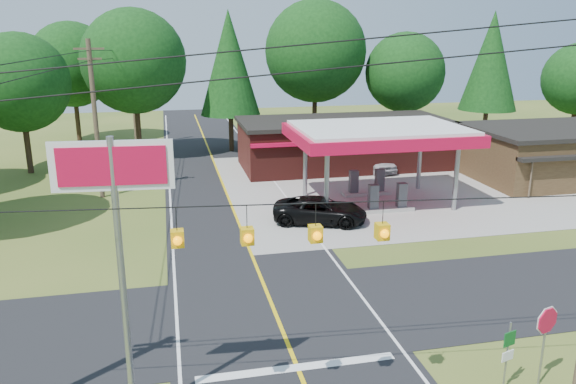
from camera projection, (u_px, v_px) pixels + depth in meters
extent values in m
plane|color=#41571E|center=(276.00, 315.00, 21.35)|extent=(120.00, 120.00, 0.00)
cube|color=black|center=(276.00, 315.00, 21.35)|extent=(8.00, 120.00, 0.02)
cube|color=black|center=(276.00, 315.00, 21.35)|extent=(70.00, 7.00, 0.02)
cube|color=yellow|center=(276.00, 314.00, 21.35)|extent=(0.15, 110.00, 0.00)
cylinder|color=gray|center=(327.00, 184.00, 31.66)|extent=(0.28, 0.28, 4.20)
cylinder|color=gray|center=(305.00, 165.00, 36.36)|extent=(0.28, 0.28, 4.20)
cylinder|color=gray|center=(456.00, 177.00, 33.30)|extent=(0.28, 0.28, 4.20)
cylinder|color=gray|center=(420.00, 159.00, 38.00)|extent=(0.28, 0.28, 4.20)
cube|color=#C30A33|center=(379.00, 135.00, 34.21)|extent=(10.60, 7.40, 0.70)
cube|color=white|center=(379.00, 128.00, 34.10)|extent=(10.00, 7.00, 0.25)
cube|color=#9E9B93|center=(387.00, 209.00, 33.68)|extent=(3.20, 0.90, 0.22)
cube|color=#3F3F44|center=(373.00, 197.00, 33.27)|extent=(0.55, 0.45, 1.50)
cube|color=#3F3F44|center=(402.00, 195.00, 33.64)|extent=(0.55, 0.45, 1.50)
cube|color=#9E9B93|center=(366.00, 193.00, 37.06)|extent=(3.20, 0.90, 0.22)
cube|color=#3F3F44|center=(354.00, 182.00, 36.65)|extent=(0.55, 0.45, 1.50)
cube|color=#3F3F44|center=(380.00, 180.00, 37.02)|extent=(0.55, 0.45, 1.50)
cube|color=#4F1A16|center=(343.00, 145.00, 44.53)|extent=(16.00, 7.00, 3.50)
cube|color=black|center=(344.00, 121.00, 44.01)|extent=(16.40, 7.40, 0.30)
cube|color=#C30A33|center=(359.00, 141.00, 40.88)|extent=(16.00, 0.50, 0.25)
cylinder|color=#473828|center=(96.00, 121.00, 35.25)|extent=(0.30, 0.30, 10.00)
cube|color=#473828|center=(89.00, 49.00, 34.04)|extent=(1.80, 0.12, 0.12)
cube|color=#473828|center=(90.00, 59.00, 34.21)|extent=(1.40, 0.12, 0.12)
cylinder|color=#473828|center=(133.00, 95.00, 51.60)|extent=(0.30, 0.30, 9.50)
cube|color=#DAA50B|center=(177.00, 238.00, 13.76)|extent=(0.32, 0.32, 0.42)
cube|color=#DAA50B|center=(247.00, 236.00, 13.92)|extent=(0.32, 0.32, 0.42)
cube|color=#DAA50B|center=(315.00, 234.00, 14.08)|extent=(0.32, 0.32, 0.42)
cube|color=#DAA50B|center=(382.00, 231.00, 14.24)|extent=(0.32, 0.32, 0.42)
cylinder|color=#332316|center=(28.00, 147.00, 42.37)|extent=(0.44, 0.44, 3.96)
sphere|color=black|center=(19.00, 82.00, 41.04)|extent=(7.26, 7.26, 7.26)
cylinder|color=#332316|center=(139.00, 130.00, 47.67)|extent=(0.44, 0.44, 4.68)
sphere|color=black|center=(134.00, 61.00, 46.09)|extent=(8.58, 8.58, 8.58)
cylinder|color=#332316|center=(231.00, 127.00, 50.29)|extent=(0.44, 0.44, 4.32)
cone|color=black|center=(229.00, 63.00, 48.74)|extent=(5.28, 5.28, 9.00)
cylinder|color=#332316|center=(314.00, 119.00, 52.77)|extent=(0.44, 0.44, 5.04)
sphere|color=black|center=(315.00, 51.00, 51.08)|extent=(9.24, 9.24, 9.24)
cylinder|color=#332316|center=(402.00, 125.00, 52.68)|extent=(0.44, 0.44, 3.96)
sphere|color=black|center=(405.00, 72.00, 51.35)|extent=(7.26, 7.26, 7.26)
cylinder|color=#332316|center=(485.00, 122.00, 53.33)|extent=(0.44, 0.44, 4.32)
cone|color=black|center=(491.00, 61.00, 51.78)|extent=(5.28, 5.28, 9.00)
cylinder|color=#332316|center=(572.00, 126.00, 53.19)|extent=(0.44, 0.44, 3.60)
cylinder|color=#332316|center=(78.00, 121.00, 54.00)|extent=(0.44, 0.44, 4.32)
sphere|color=black|center=(72.00, 65.00, 52.55)|extent=(7.92, 7.92, 7.92)
imported|color=black|center=(320.00, 211.00, 31.47)|extent=(6.67, 6.67, 1.45)
imported|color=silver|center=(376.00, 161.00, 43.33)|extent=(4.89, 4.89, 1.54)
cylinder|color=gray|center=(123.00, 288.00, 14.54)|extent=(0.18, 0.18, 7.97)
cube|color=white|center=(112.00, 166.00, 13.64)|extent=(2.96, 0.31, 1.25)
cube|color=#C30A33|center=(112.00, 166.00, 13.60)|extent=(2.60, 0.27, 0.96)
cylinder|color=gray|center=(543.00, 348.00, 16.81)|extent=(0.07, 0.07, 2.48)
cylinder|color=gray|center=(507.00, 356.00, 16.59)|extent=(0.06, 0.06, 2.26)
cube|color=#0C591E|center=(510.00, 339.00, 16.39)|extent=(0.45, 0.16, 0.46)
cube|color=white|center=(508.00, 356.00, 16.54)|extent=(0.45, 0.16, 0.31)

